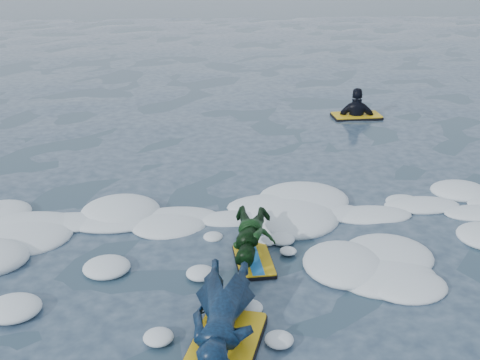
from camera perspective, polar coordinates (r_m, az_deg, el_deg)
The scene contains 5 objects.
ground at distance 6.76m, azimuth -1.01°, elevation -9.18°, with size 120.00×120.00×0.00m, color #1B3442.
foam_band at distance 7.66m, azimuth -1.34°, elevation -5.10°, with size 12.00×3.10×0.30m, color white, non-canonical shape.
prone_woman_unit at distance 5.77m, azimuth -1.59°, elevation -12.75°, with size 0.91×1.73×0.43m.
prone_child_unit at distance 7.06m, azimuth 1.22°, elevation -5.59°, with size 0.76×1.22×0.44m.
waiting_rider_unit at distance 12.63m, azimuth 10.94°, elevation 5.35°, with size 1.02×0.61×1.47m.
Camera 1 is at (-0.22, -5.74, 3.56)m, focal length 45.00 mm.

